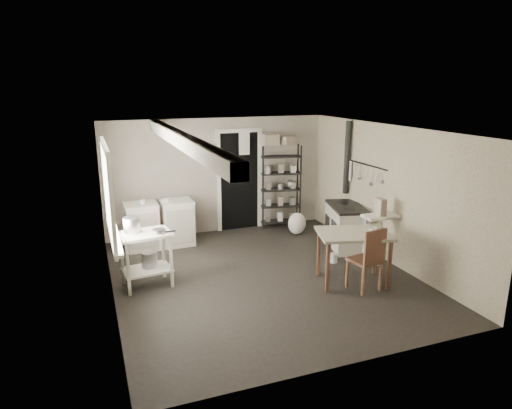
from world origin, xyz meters
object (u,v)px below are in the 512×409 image
object	(u,v)px
shelf_rack	(281,183)
work_table	(353,259)
prep_table	(147,261)
stockpot	(132,226)
stove	(346,224)
chair	(365,258)
flour_sack	(297,223)
base_cabinets	(160,222)

from	to	relation	value
shelf_rack	work_table	world-z (taller)	shelf_rack
prep_table	stockpot	world-z (taller)	stockpot
stockpot	work_table	size ratio (longest dim) A/B	0.24
stove	work_table	xyz separation A→B (m)	(-0.73, -1.39, -0.06)
shelf_rack	work_table	bearing A→B (deg)	-79.28
shelf_rack	stove	world-z (taller)	shelf_rack
shelf_rack	chair	distance (m)	3.27
chair	stove	bearing A→B (deg)	57.63
work_table	flour_sack	distance (m)	2.41
stockpot	stove	distance (m)	3.88
base_cabinets	work_table	size ratio (longest dim) A/B	1.22
work_table	chair	size ratio (longest dim) A/B	1.09
stove	chair	xyz separation A→B (m)	(-0.69, -1.64, 0.05)
base_cabinets	work_table	world-z (taller)	base_cabinets
prep_table	chair	world-z (taller)	chair
stockpot	base_cabinets	world-z (taller)	stockpot
shelf_rack	work_table	size ratio (longest dim) A/B	1.64
stove	flour_sack	xyz separation A→B (m)	(-0.51, 1.00, -0.20)
work_table	shelf_rack	bearing A→B (deg)	87.99
base_cabinets	shelf_rack	size ratio (longest dim) A/B	0.74
chair	base_cabinets	bearing A→B (deg)	121.10
work_table	chair	xyz separation A→B (m)	(0.04, -0.25, 0.10)
shelf_rack	stove	size ratio (longest dim) A/B	1.72
base_cabinets	flour_sack	world-z (taller)	base_cabinets
stove	shelf_rack	bearing A→B (deg)	126.09
base_cabinets	stove	xyz separation A→B (m)	(3.20, -1.27, -0.02)
prep_table	chair	size ratio (longest dim) A/B	0.86
shelf_rack	stove	xyz separation A→B (m)	(0.62, -1.60, -0.51)
base_cabinets	prep_table	bearing A→B (deg)	-106.36
work_table	flour_sack	xyz separation A→B (m)	(0.22, 2.39, -0.14)
stockpot	base_cabinets	bearing A→B (deg)	68.45
chair	work_table	bearing A→B (deg)	89.74
chair	flour_sack	world-z (taller)	chair
stockpot	flour_sack	bearing A→B (deg)	22.00
stove	work_table	bearing A→B (deg)	-102.82
stockpot	shelf_rack	xyz separation A→B (m)	(3.21, 1.93, 0.01)
stove	flour_sack	size ratio (longest dim) A/B	2.29
prep_table	stockpot	xyz separation A→B (m)	(-0.17, 0.08, 0.54)
stove	chair	world-z (taller)	chair
prep_table	work_table	size ratio (longest dim) A/B	0.79
base_cabinets	stockpot	bearing A→B (deg)	-112.63
stockpot	base_cabinets	xyz separation A→B (m)	(0.63, 1.60, -0.48)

